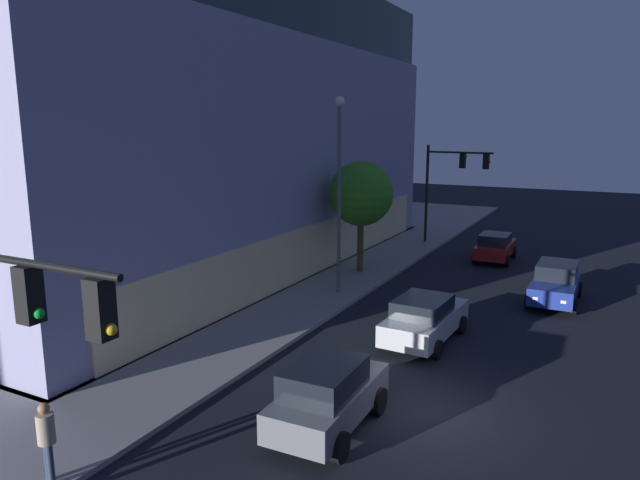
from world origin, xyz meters
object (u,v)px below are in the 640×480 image
(traffic_light_far_corner, at_px, (451,175))
(car_silver, at_px, (425,318))
(pedestrian_waiting, at_px, (46,436))
(modern_building, at_px, (111,127))
(sidewalk_tree, at_px, (361,194))
(car_grey, at_px, (328,395))
(street_lamp_sidewalk, at_px, (339,173))
(car_red, at_px, (495,247))
(traffic_light_near_corner, at_px, (6,334))
(car_blue, at_px, (556,283))

(traffic_light_far_corner, distance_m, car_silver, 17.37)
(pedestrian_waiting, bearing_deg, modern_building, 43.24)
(sidewalk_tree, bearing_deg, car_grey, -159.40)
(pedestrian_waiting, distance_m, car_silver, 12.62)
(street_lamp_sidewalk, distance_m, car_red, 12.23)
(sidewalk_tree, distance_m, car_silver, 10.16)
(street_lamp_sidewalk, relative_size, pedestrian_waiting, 4.78)
(traffic_light_far_corner, bearing_deg, car_red, -128.16)
(car_silver, bearing_deg, sidewalk_tree, 37.23)
(traffic_light_near_corner, distance_m, car_silver, 14.10)
(traffic_light_near_corner, xyz_separation_m, sidewalk_tree, (21.03, 2.90, -0.07))
(traffic_light_near_corner, distance_m, car_blue, 21.78)
(traffic_light_far_corner, height_order, car_blue, traffic_light_far_corner)
(car_grey, xyz_separation_m, car_red, (20.88, -0.09, -0.13))
(modern_building, height_order, pedestrian_waiting, modern_building)
(pedestrian_waiting, bearing_deg, street_lamp_sidewalk, 2.85)
(traffic_light_far_corner, xyz_separation_m, sidewalk_tree, (-8.93, 2.18, -0.39))
(car_grey, xyz_separation_m, car_silver, (6.97, -0.32, -0.09))
(car_silver, bearing_deg, modern_building, 73.97)
(car_silver, distance_m, car_blue, 7.99)
(car_red, bearing_deg, car_silver, -179.06)
(traffic_light_near_corner, bearing_deg, car_silver, -12.30)
(modern_building, bearing_deg, traffic_light_far_corner, -59.27)
(street_lamp_sidewalk, distance_m, pedestrian_waiting, 16.16)
(modern_building, bearing_deg, car_red, -69.64)
(traffic_light_far_corner, xyz_separation_m, car_grey, (-23.55, -3.32, -3.60))
(traffic_light_far_corner, distance_m, car_blue, 12.47)
(traffic_light_far_corner, xyz_separation_m, car_blue, (-9.45, -7.25, -3.67))
(sidewalk_tree, relative_size, car_blue, 1.26)
(traffic_light_far_corner, relative_size, car_blue, 1.39)
(traffic_light_near_corner, bearing_deg, street_lamp_sidewalk, 7.48)
(modern_building, height_order, car_blue, modern_building)
(traffic_light_near_corner, distance_m, pedestrian_waiting, 3.68)
(car_grey, xyz_separation_m, car_blue, (14.10, -3.93, -0.07))
(traffic_light_near_corner, bearing_deg, car_red, -5.63)
(car_blue, bearing_deg, car_silver, 153.09)
(street_lamp_sidewalk, xyz_separation_m, sidewalk_tree, (3.91, 0.65, -1.35))
(car_blue, bearing_deg, pedestrian_waiting, 157.09)
(traffic_light_far_corner, bearing_deg, traffic_light_near_corner, -178.63)
(car_grey, height_order, car_silver, car_grey)
(pedestrian_waiting, bearing_deg, car_blue, -22.91)
(traffic_light_far_corner, distance_m, sidewalk_tree, 9.20)
(modern_building, distance_m, pedestrian_waiting, 25.39)
(car_silver, relative_size, car_red, 1.12)
(street_lamp_sidewalk, relative_size, car_red, 2.13)
(street_lamp_sidewalk, bearing_deg, car_red, -25.91)
(modern_building, height_order, car_grey, modern_building)
(car_blue, bearing_deg, car_red, 29.56)
(pedestrian_waiting, bearing_deg, car_grey, -40.04)
(sidewalk_tree, bearing_deg, modern_building, 95.72)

